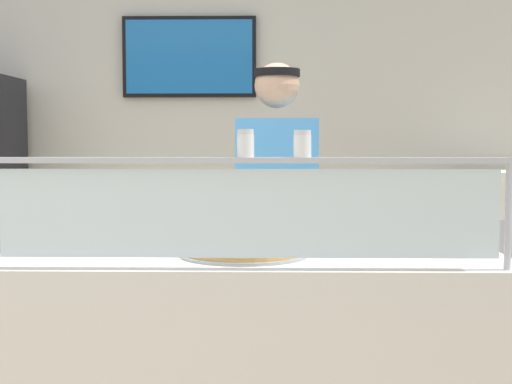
% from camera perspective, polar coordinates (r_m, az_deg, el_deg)
% --- Properties ---
extents(shop_rear_unit, '(6.40, 0.13, 2.70)m').
position_cam_1_polar(shop_rear_unit, '(4.99, 0.16, 3.63)').
color(shop_rear_unit, beige).
rests_on(shop_rear_unit, ground).
extents(serving_counter, '(2.00, 0.66, 0.95)m').
position_cam_1_polar(serving_counter, '(2.91, -0.46, -14.38)').
color(serving_counter, silver).
rests_on(serving_counter, ground).
extents(sneeze_guard, '(1.82, 0.06, 0.39)m').
position_cam_1_polar(sneeze_guard, '(2.50, -0.65, -0.39)').
color(sneeze_guard, '#B2B5BC').
rests_on(sneeze_guard, serving_counter).
extents(pizza_tray, '(0.50, 0.50, 0.04)m').
position_cam_1_polar(pizza_tray, '(2.82, -0.94, -4.71)').
color(pizza_tray, '#9EA0A8').
rests_on(pizza_tray, serving_counter).
extents(pizza_server, '(0.12, 0.29, 0.01)m').
position_cam_1_polar(pizza_server, '(2.80, -1.56, -4.33)').
color(pizza_server, '#ADAFB7').
rests_on(pizza_server, pizza_tray).
extents(parmesan_shaker, '(0.06, 0.06, 0.10)m').
position_cam_1_polar(parmesan_shaker, '(2.50, -0.83, 3.72)').
color(parmesan_shaker, white).
rests_on(parmesan_shaker, sneeze_guard).
extents(pepper_flake_shaker, '(0.06, 0.06, 0.09)m').
position_cam_1_polar(pepper_flake_shaker, '(2.50, 3.67, 3.68)').
color(pepper_flake_shaker, white).
rests_on(pepper_flake_shaker, sneeze_guard).
extents(worker_figure, '(0.41, 0.50, 1.76)m').
position_cam_1_polar(worker_figure, '(3.41, 1.72, -2.54)').
color(worker_figure, '#23232D').
rests_on(worker_figure, ground).
extents(prep_shelf, '(0.70, 0.55, 0.94)m').
position_cam_1_polar(prep_shelf, '(4.82, 18.71, -7.27)').
color(prep_shelf, '#B7BABF').
rests_on(prep_shelf, ground).
extents(pizza_box_stack, '(0.53, 0.51, 0.27)m').
position_cam_1_polar(pizza_box_stack, '(4.74, 18.87, -0.08)').
color(pizza_box_stack, silver).
rests_on(pizza_box_stack, prep_shelf).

